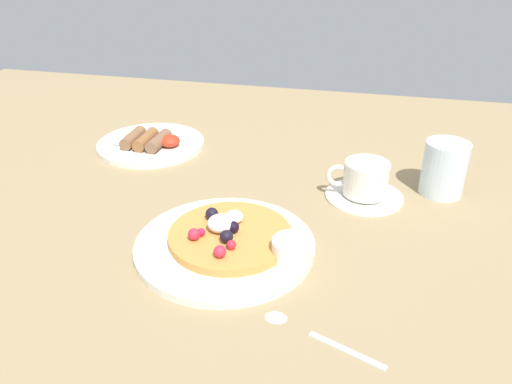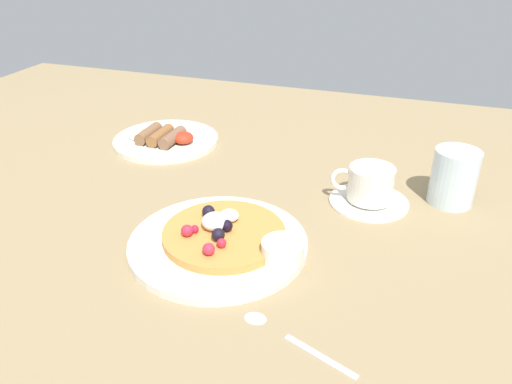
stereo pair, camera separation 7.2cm
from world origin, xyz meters
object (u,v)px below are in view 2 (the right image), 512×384
pancake_plate (218,243)px  teaspoon (278,331)px  coffee_cup (370,183)px  coffee_saucer (369,201)px  breakfast_plate (166,140)px  water_glass (454,177)px  syrup_ramekin (283,251)px

pancake_plate → teaspoon: pancake_plate is taller
coffee_cup → teaspoon: (-5.73, -34.73, -3.67)cm
pancake_plate → teaspoon: size_ratio=1.79×
pancake_plate → teaspoon: bearing=-45.8°
coffee_saucer → teaspoon: (-5.90, -34.75, -0.19)cm
breakfast_plate → teaspoon: size_ratio=1.53×
teaspoon → water_glass: (19.03, 39.60, 4.59)cm
syrup_ramekin → coffee_cup: (8.91, 22.24, 1.19)cm
coffee_cup → water_glass: 14.20cm
syrup_ramekin → teaspoon: 13.12cm
coffee_saucer → coffee_cup: (-0.17, -0.02, 3.48)cm
teaspoon → water_glass: size_ratio=1.54×
pancake_plate → syrup_ramekin: syrup_ramekin is taller
coffee_saucer → coffee_cup: size_ratio=1.26×
breakfast_plate → water_glass: water_glass is taller
breakfast_plate → coffee_saucer: breakfast_plate is taller
breakfast_plate → coffee_saucer: 47.37cm
coffee_saucer → water_glass: (13.13, 4.85, 4.40)cm
syrup_ramekin → teaspoon: syrup_ramekin is taller
pancake_plate → breakfast_plate: pancake_plate is taller
coffee_saucer → pancake_plate: bearing=-133.1°
syrup_ramekin → coffee_cup: bearing=68.2°
teaspoon → coffee_saucer: bearing=80.4°
teaspoon → coffee_cup: bearing=80.6°
pancake_plate → syrup_ramekin: 10.69cm
teaspoon → pancake_plate: bearing=134.2°
coffee_cup → breakfast_plate: bearing=164.8°
coffee_cup → teaspoon: size_ratio=0.72×
breakfast_plate → water_glass: 59.49cm
pancake_plate → water_glass: water_glass is taller
coffee_saucer → teaspoon: 35.25cm
pancake_plate → coffee_cup: 28.53cm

